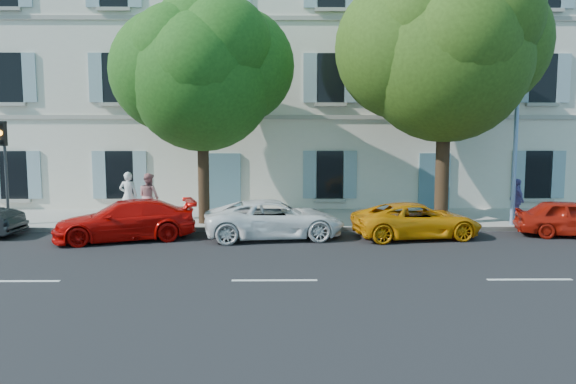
{
  "coord_description": "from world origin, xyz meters",
  "views": [
    {
      "loc": [
        0.17,
        -16.78,
        3.54
      ],
      "look_at": [
        0.39,
        2.0,
        1.4
      ],
      "focal_mm": 35.0,
      "sensor_mm": 36.0,
      "label": 1
    }
  ],
  "objects_px": {
    "pedestrian_c": "(517,200)",
    "car_yellow_supercar": "(417,220)",
    "car_white_coupe": "(274,219)",
    "tree_left": "(202,78)",
    "car_red_hatchback": "(573,218)",
    "tree_right": "(446,57)",
    "traffic_light": "(3,150)",
    "pedestrian_b": "(149,197)",
    "street_lamp": "(519,103)",
    "pedestrian_a": "(128,196)",
    "car_red_coupe": "(125,220)"
  },
  "relations": [
    {
      "from": "traffic_light",
      "to": "car_yellow_supercar",
      "type": "bearing_deg",
      "value": -6.77
    },
    {
      "from": "pedestrian_c",
      "to": "pedestrian_a",
      "type": "bearing_deg",
      "value": 82.91
    },
    {
      "from": "tree_left",
      "to": "tree_right",
      "type": "bearing_deg",
      "value": -1.85
    },
    {
      "from": "pedestrian_c",
      "to": "car_yellow_supercar",
      "type": "bearing_deg",
      "value": 113.68
    },
    {
      "from": "tree_left",
      "to": "pedestrian_b",
      "type": "distance_m",
      "value": 4.8
    },
    {
      "from": "car_red_hatchback",
      "to": "tree_left",
      "type": "distance_m",
      "value": 13.34
    },
    {
      "from": "car_red_hatchback",
      "to": "car_white_coupe",
      "type": "bearing_deg",
      "value": 101.56
    },
    {
      "from": "pedestrian_a",
      "to": "pedestrian_b",
      "type": "bearing_deg",
      "value": 169.38
    },
    {
      "from": "car_red_coupe",
      "to": "tree_left",
      "type": "distance_m",
      "value": 5.63
    },
    {
      "from": "tree_left",
      "to": "traffic_light",
      "type": "xyz_separation_m",
      "value": [
        -6.84,
        -0.45,
        -2.49
      ]
    },
    {
      "from": "tree_left",
      "to": "traffic_light",
      "type": "height_order",
      "value": "tree_left"
    },
    {
      "from": "car_white_coupe",
      "to": "tree_right",
      "type": "relative_size",
      "value": 0.49
    },
    {
      "from": "car_yellow_supercar",
      "to": "pedestrian_a",
      "type": "height_order",
      "value": "pedestrian_a"
    },
    {
      "from": "car_yellow_supercar",
      "to": "traffic_light",
      "type": "height_order",
      "value": "traffic_light"
    },
    {
      "from": "car_red_coupe",
      "to": "pedestrian_c",
      "type": "relative_size",
      "value": 2.79
    },
    {
      "from": "tree_left",
      "to": "tree_right",
      "type": "distance_m",
      "value": 8.5
    },
    {
      "from": "car_yellow_supercar",
      "to": "tree_left",
      "type": "xyz_separation_m",
      "value": [
        -7.16,
        2.11,
        4.7
      ]
    },
    {
      "from": "traffic_light",
      "to": "pedestrian_a",
      "type": "xyz_separation_m",
      "value": [
        3.92,
        1.24,
        -1.74
      ]
    },
    {
      "from": "car_red_hatchback",
      "to": "pedestrian_c",
      "type": "relative_size",
      "value": 2.26
    },
    {
      "from": "car_yellow_supercar",
      "to": "tree_left",
      "type": "height_order",
      "value": "tree_left"
    },
    {
      "from": "car_white_coupe",
      "to": "pedestrian_a",
      "type": "xyz_separation_m",
      "value": [
        -5.47,
        2.89,
        0.42
      ]
    },
    {
      "from": "tree_left",
      "to": "traffic_light",
      "type": "distance_m",
      "value": 7.29
    },
    {
      "from": "pedestrian_b",
      "to": "car_yellow_supercar",
      "type": "bearing_deg",
      "value": -158.96
    },
    {
      "from": "tree_right",
      "to": "car_white_coupe",
      "type": "bearing_deg",
      "value": -162.86
    },
    {
      "from": "tree_right",
      "to": "traffic_light",
      "type": "height_order",
      "value": "tree_right"
    },
    {
      "from": "car_white_coupe",
      "to": "tree_left",
      "type": "distance_m",
      "value": 5.7
    },
    {
      "from": "car_red_hatchback",
      "to": "tree_left",
      "type": "height_order",
      "value": "tree_left"
    },
    {
      "from": "tree_right",
      "to": "pedestrian_c",
      "type": "bearing_deg",
      "value": 7.63
    },
    {
      "from": "tree_right",
      "to": "street_lamp",
      "type": "distance_m",
      "value": 2.95
    },
    {
      "from": "pedestrian_a",
      "to": "traffic_light",
      "type": "bearing_deg",
      "value": 14.33
    },
    {
      "from": "street_lamp",
      "to": "pedestrian_b",
      "type": "relative_size",
      "value": 4.29
    },
    {
      "from": "pedestrian_a",
      "to": "pedestrian_c",
      "type": "bearing_deg",
      "value": 174.06
    },
    {
      "from": "car_yellow_supercar",
      "to": "street_lamp",
      "type": "distance_m",
      "value": 5.54
    },
    {
      "from": "tree_right",
      "to": "traffic_light",
      "type": "relative_size",
      "value": 2.5
    },
    {
      "from": "car_red_hatchback",
      "to": "car_yellow_supercar",
      "type": "bearing_deg",
      "value": 102.66
    },
    {
      "from": "car_red_coupe",
      "to": "car_yellow_supercar",
      "type": "height_order",
      "value": "car_red_coupe"
    },
    {
      "from": "car_white_coupe",
      "to": "street_lamp",
      "type": "xyz_separation_m",
      "value": [
        8.37,
        1.43,
        3.76
      ]
    },
    {
      "from": "traffic_light",
      "to": "pedestrian_c",
      "type": "relative_size",
      "value": 2.31
    },
    {
      "from": "tree_left",
      "to": "pedestrian_c",
      "type": "height_order",
      "value": "tree_left"
    },
    {
      "from": "tree_left",
      "to": "traffic_light",
      "type": "relative_size",
      "value": 2.19
    },
    {
      "from": "car_white_coupe",
      "to": "car_yellow_supercar",
      "type": "distance_m",
      "value": 4.61
    },
    {
      "from": "car_yellow_supercar",
      "to": "pedestrian_c",
      "type": "distance_m",
      "value": 4.74
    },
    {
      "from": "pedestrian_a",
      "to": "street_lamp",
      "type": "bearing_deg",
      "value": 170.76
    },
    {
      "from": "street_lamp",
      "to": "pedestrian_b",
      "type": "bearing_deg",
      "value": 174.05
    },
    {
      "from": "tree_left",
      "to": "car_white_coupe",
      "type": "bearing_deg",
      "value": -39.39
    },
    {
      "from": "car_white_coupe",
      "to": "pedestrian_a",
      "type": "relative_size",
      "value": 2.52
    },
    {
      "from": "car_white_coupe",
      "to": "pedestrian_c",
      "type": "xyz_separation_m",
      "value": [
        8.77,
        2.21,
        0.31
      ]
    },
    {
      "from": "car_yellow_supercar",
      "to": "tree_left",
      "type": "distance_m",
      "value": 8.82
    },
    {
      "from": "car_red_coupe",
      "to": "traffic_light",
      "type": "bearing_deg",
      "value": -128.66
    },
    {
      "from": "car_yellow_supercar",
      "to": "traffic_light",
      "type": "distance_m",
      "value": 14.27
    }
  ]
}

